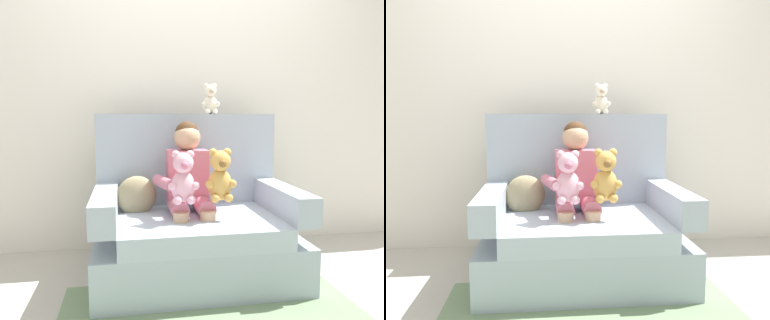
# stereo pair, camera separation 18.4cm
# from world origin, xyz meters

# --- Properties ---
(ground_plane) EXTENTS (8.00, 8.00, 0.00)m
(ground_plane) POSITION_xyz_m (0.00, 0.00, 0.00)
(ground_plane) COLOR #ADA89E
(back_wall) EXTENTS (6.00, 0.10, 2.60)m
(back_wall) POSITION_xyz_m (0.00, 0.71, 1.30)
(back_wall) COLOR silver
(back_wall) RESTS_ON ground
(armchair) EXTENTS (1.24, 0.84, 1.04)m
(armchair) POSITION_xyz_m (0.00, 0.06, 0.32)
(armchair) COLOR #9EADBC
(armchair) RESTS_ON ground
(seated_child) EXTENTS (0.45, 0.39, 0.82)m
(seated_child) POSITION_xyz_m (-0.03, 0.06, 0.62)
(seated_child) COLOR #C66B7F
(seated_child) RESTS_ON armchair
(plush_pink) EXTENTS (0.18, 0.15, 0.31)m
(plush_pink) POSITION_xyz_m (-0.10, -0.13, 0.66)
(plush_pink) COLOR #EAA8BC
(plush_pink) RESTS_ON armchair
(plush_honey) EXTENTS (0.19, 0.15, 0.32)m
(plush_honey) POSITION_xyz_m (0.12, -0.12, 0.66)
(plush_honey) COLOR gold
(plush_honey) RESTS_ON armchair
(plush_cream_on_backrest) EXTENTS (0.13, 0.10, 0.21)m
(plush_cream_on_backrest) POSITION_xyz_m (0.17, 0.35, 1.13)
(plush_cream_on_backrest) COLOR silver
(plush_cream_on_backrest) RESTS_ON armchair
(throw_pillow) EXTENTS (0.28, 0.16, 0.26)m
(throw_pillow) POSITION_xyz_m (-0.36, 0.15, 0.51)
(throw_pillow) COLOR #998C66
(throw_pillow) RESTS_ON armchair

